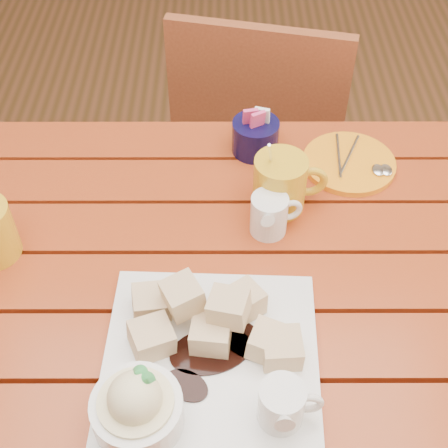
{
  "coord_description": "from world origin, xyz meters",
  "views": [
    {
      "loc": [
        0.02,
        -0.59,
        1.51
      ],
      "look_at": [
        0.02,
        0.05,
        0.82
      ],
      "focal_mm": 50.0,
      "sensor_mm": 36.0,
      "label": 1
    }
  ],
  "objects_px": {
    "table": "(211,320)",
    "dessert_plate": "(195,367)",
    "coffee_mug_right": "(281,183)",
    "chair_far": "(261,139)",
    "orange_saucer": "(350,163)"
  },
  "relations": [
    {
      "from": "dessert_plate",
      "to": "orange_saucer",
      "type": "bearing_deg",
      "value": 58.32
    },
    {
      "from": "orange_saucer",
      "to": "dessert_plate",
      "type": "bearing_deg",
      "value": -121.68
    },
    {
      "from": "table",
      "to": "coffee_mug_right",
      "type": "bearing_deg",
      "value": 54.4
    },
    {
      "from": "coffee_mug_right",
      "to": "orange_saucer",
      "type": "xyz_separation_m",
      "value": [
        0.13,
        0.1,
        -0.04
      ]
    },
    {
      "from": "table",
      "to": "coffee_mug_right",
      "type": "relative_size",
      "value": 8.09
    },
    {
      "from": "table",
      "to": "dessert_plate",
      "type": "xyz_separation_m",
      "value": [
        -0.02,
        -0.17,
        0.14
      ]
    },
    {
      "from": "table",
      "to": "chair_far",
      "type": "distance_m",
      "value": 0.7
    },
    {
      "from": "dessert_plate",
      "to": "orange_saucer",
      "type": "xyz_separation_m",
      "value": [
        0.27,
        0.44,
        -0.03
      ]
    },
    {
      "from": "dessert_plate",
      "to": "coffee_mug_right",
      "type": "xyz_separation_m",
      "value": [
        0.13,
        0.33,
        0.02
      ]
    },
    {
      "from": "orange_saucer",
      "to": "chair_far",
      "type": "bearing_deg",
      "value": 108.09
    },
    {
      "from": "dessert_plate",
      "to": "chair_far",
      "type": "bearing_deg",
      "value": 80.92
    },
    {
      "from": "coffee_mug_right",
      "to": "chair_far",
      "type": "height_order",
      "value": "coffee_mug_right"
    },
    {
      "from": "chair_far",
      "to": "dessert_plate",
      "type": "bearing_deg",
      "value": 93.6
    },
    {
      "from": "coffee_mug_right",
      "to": "orange_saucer",
      "type": "height_order",
      "value": "coffee_mug_right"
    },
    {
      "from": "chair_far",
      "to": "table",
      "type": "bearing_deg",
      "value": 92.68
    }
  ]
}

